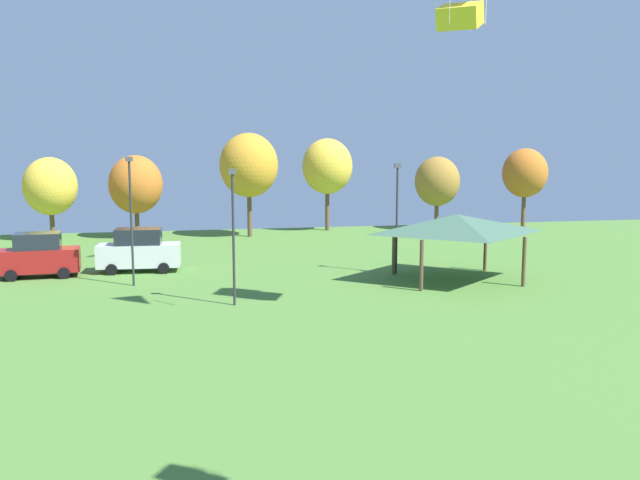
# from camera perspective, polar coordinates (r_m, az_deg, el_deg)

# --- Properties ---
(parked_car_leftmost) EXTENTS (4.47, 2.27, 2.49)m
(parked_car_leftmost) POSITION_cam_1_polar(r_m,az_deg,el_deg) (40.59, -22.62, -1.22)
(parked_car_leftmost) COLOR maroon
(parked_car_leftmost) RESTS_ON ground
(parked_car_second_from_left) EXTENTS (4.74, 2.19, 2.52)m
(parked_car_second_from_left) POSITION_cam_1_polar(r_m,az_deg,el_deg) (40.53, -15.00, -0.87)
(parked_car_second_from_left) COLOR silver
(parked_car_second_from_left) RESTS_ON ground
(park_pavilion) EXTENTS (7.22, 5.95, 3.60)m
(park_pavilion) POSITION_cam_1_polar(r_m,az_deg,el_deg) (37.19, 11.44, 1.35)
(park_pavilion) COLOR brown
(park_pavilion) RESTS_ON ground
(light_post_0) EXTENTS (0.36, 0.20, 6.27)m
(light_post_0) POSITION_cam_1_polar(r_m,az_deg,el_deg) (38.49, 6.50, 2.35)
(light_post_0) COLOR #2D2D33
(light_post_0) RESTS_ON ground
(light_post_1) EXTENTS (0.36, 0.20, 6.70)m
(light_post_1) POSITION_cam_1_polar(r_m,az_deg,el_deg) (36.21, -15.62, 2.11)
(light_post_1) COLOR #2D2D33
(light_post_1) RESTS_ON ground
(light_post_2) EXTENTS (0.36, 0.20, 6.23)m
(light_post_2) POSITION_cam_1_polar(r_m,az_deg,el_deg) (30.81, -7.31, 0.92)
(light_post_2) COLOR #2D2D33
(light_post_2) RESTS_ON ground
(treeline_tree_1) EXTENTS (4.06, 4.06, 6.39)m
(treeline_tree_1) POSITION_cam_1_polar(r_m,az_deg,el_deg) (56.29, -21.77, 4.21)
(treeline_tree_1) COLOR brown
(treeline_tree_1) RESTS_ON ground
(treeline_tree_2) EXTENTS (4.19, 4.19, 6.53)m
(treeline_tree_2) POSITION_cam_1_polar(r_m,az_deg,el_deg) (55.53, -15.26, 4.53)
(treeline_tree_2) COLOR brown
(treeline_tree_2) RESTS_ON ground
(treeline_tree_3) EXTENTS (4.64, 4.64, 8.28)m
(treeline_tree_3) POSITION_cam_1_polar(r_m,az_deg,el_deg) (54.35, -6.01, 6.27)
(treeline_tree_3) COLOR brown
(treeline_tree_3) RESTS_ON ground
(treeline_tree_4) EXTENTS (4.30, 4.30, 7.88)m
(treeline_tree_4) POSITION_cam_1_polar(r_m,az_deg,el_deg) (58.19, 0.62, 6.21)
(treeline_tree_4) COLOR brown
(treeline_tree_4) RESTS_ON ground
(treeline_tree_5) EXTENTS (3.88, 3.88, 6.34)m
(treeline_tree_5) POSITION_cam_1_polar(r_m,az_deg,el_deg) (59.62, 9.85, 4.88)
(treeline_tree_5) COLOR brown
(treeline_tree_5) RESTS_ON ground
(treeline_tree_6) EXTENTS (3.96, 3.96, 7.04)m
(treeline_tree_6) POSITION_cam_1_polar(r_m,az_deg,el_deg) (63.22, 16.88, 5.41)
(treeline_tree_6) COLOR brown
(treeline_tree_6) RESTS_ON ground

